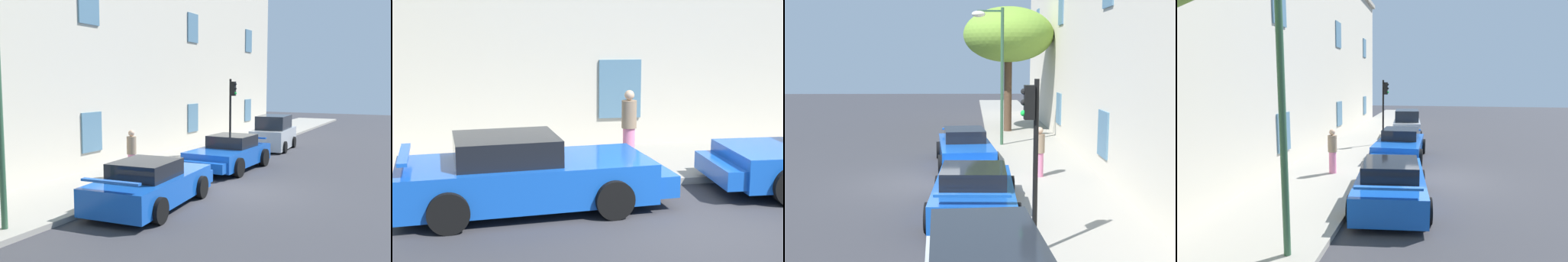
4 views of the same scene
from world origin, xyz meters
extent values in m
plane|color=#333338|center=(0.00, 0.00, 0.00)|extent=(80.00, 80.00, 0.00)
cube|color=gray|center=(0.00, 4.17, 0.07)|extent=(60.00, 3.53, 0.14)
cube|color=beige|center=(0.00, 7.91, 5.15)|extent=(40.46, 3.96, 10.29)
cube|color=slate|center=(-16.18, 5.90, 1.60)|extent=(1.10, 0.06, 1.50)
cube|color=slate|center=(-8.09, 5.90, 1.60)|extent=(1.10, 0.06, 1.50)
cube|color=slate|center=(0.00, 5.90, 1.60)|extent=(1.10, 0.06, 1.50)
cube|color=slate|center=(-16.18, 5.90, 6.35)|extent=(1.10, 0.06, 1.50)
cube|color=slate|center=(-8.09, 5.90, 6.35)|extent=(1.10, 0.06, 1.50)
cube|color=#144CB2|center=(-2.74, 1.40, 0.53)|extent=(4.54, 2.26, 0.71)
cube|color=black|center=(-3.07, 1.37, 1.11)|extent=(1.88, 1.65, 0.46)
cube|color=#144CB2|center=(-0.82, 1.58, 0.44)|extent=(1.47, 1.84, 0.39)
cube|color=#144CB2|center=(-4.76, 1.22, 1.10)|extent=(0.30, 1.60, 0.06)
cylinder|color=black|center=(-1.47, 2.46, 0.34)|extent=(0.69, 0.30, 0.67)
cylinder|color=black|center=(-1.30, 0.59, 0.34)|extent=(0.69, 0.30, 0.67)
cylinder|color=black|center=(-4.18, 2.22, 0.34)|extent=(0.69, 0.30, 0.67)
cylinder|color=black|center=(-4.02, 0.35, 0.34)|extent=(0.69, 0.30, 0.67)
cube|color=#144CB2|center=(3.33, 1.71, 0.54)|extent=(4.25, 2.10, 0.65)
cube|color=black|center=(3.64, 1.70, 1.11)|extent=(1.72, 1.64, 0.48)
cube|color=#144CB2|center=(1.48, 1.75, 0.46)|extent=(1.31, 1.87, 0.36)
cube|color=#144CB2|center=(5.26, 1.66, 1.09)|extent=(0.20, 1.70, 0.06)
cylinder|color=black|center=(2.00, 0.74, 0.36)|extent=(0.73, 0.26, 0.72)
cylinder|color=black|center=(2.05, 2.74, 0.36)|extent=(0.73, 0.26, 0.72)
cylinder|color=black|center=(4.60, 0.67, 0.36)|extent=(0.73, 0.26, 0.72)
cylinder|color=black|center=(4.65, 2.67, 0.36)|extent=(0.73, 0.26, 0.72)
cube|color=#1E232B|center=(9.42, 1.82, 1.43)|extent=(2.24, 1.58, 0.69)
cylinder|color=#473323|center=(-10.55, 3.60, 2.19)|extent=(0.42, 0.42, 4.10)
ellipsoid|color=olive|center=(-10.55, 3.60, 5.25)|extent=(4.74, 4.74, 2.88)
cylinder|color=black|center=(6.19, 2.90, 1.89)|extent=(0.10, 0.10, 3.50)
cube|color=black|center=(6.19, 2.76, 3.19)|extent=(0.22, 0.20, 0.66)
sphere|color=black|center=(6.19, 2.65, 3.40)|extent=(0.12, 0.12, 0.12)
sphere|color=black|center=(6.19, 2.65, 3.19)|extent=(0.12, 0.12, 0.12)
sphere|color=green|center=(6.19, 2.65, 2.98)|extent=(0.12, 0.12, 0.12)
cylinder|color=#2D5138|center=(-6.31, 3.02, 3.18)|extent=(0.14, 0.14, 6.07)
cube|color=#2D5138|center=(-6.31, 2.47, 6.06)|extent=(0.08, 1.10, 0.08)
ellipsoid|color=#EAE5C6|center=(-6.31, 1.97, 5.93)|extent=(0.44, 0.60, 0.28)
cylinder|color=pink|center=(-0.25, 3.89, 0.54)|extent=(0.38, 0.38, 0.81)
cylinder|color=#8C7259|center=(-0.25, 3.89, 1.26)|extent=(0.47, 0.47, 0.62)
sphere|color=tan|center=(-0.25, 3.89, 1.69)|extent=(0.22, 0.22, 0.22)
camera|label=1|loc=(-12.96, -5.40, 3.41)|focal=40.98mm
camera|label=2|loc=(-3.33, -8.50, 3.24)|focal=52.90mm
camera|label=3|loc=(15.55, 1.64, 4.04)|focal=44.97mm
camera|label=4|loc=(-12.19, 0.30, 3.49)|focal=31.18mm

